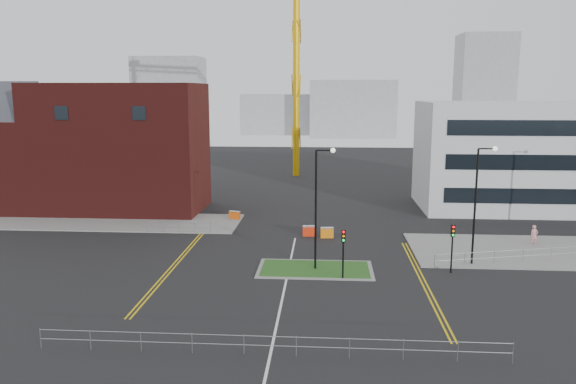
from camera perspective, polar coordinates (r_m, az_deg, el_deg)
name	(u,v)px	position (r m, az deg, el deg)	size (l,w,h in m)	color
ground	(280,310)	(35.09, -0.84, -11.92)	(200.00, 200.00, 0.00)	black
pavement_left	(103,221)	(60.39, -18.31, -2.85)	(28.00, 8.00, 0.12)	slate
pavement_right	(557,252)	(51.92, 25.69, -5.47)	(24.00, 10.00, 0.12)	slate
island_kerb	(315,269)	(42.49, 2.78, -7.85)	(8.60, 4.60, 0.08)	slate
grass_island	(315,269)	(42.48, 2.78, -7.82)	(8.00, 4.00, 0.12)	#1C4717
brick_building	(94,149)	(65.92, -19.09, 4.16)	(24.20, 10.07, 14.24)	#4B1412
office_block	(534,156)	(68.81, 23.72, 3.38)	(25.00, 12.20, 12.00)	silver
tower_crane	(335,2)	(87.37, 4.81, 18.68)	(52.47, 9.49, 37.69)	#EEB20E
streetlamp_island	(319,199)	(41.13, 3.15, -0.72)	(1.46, 0.36, 9.18)	black
streetlamp_right_near	(479,196)	(44.60, 18.80, -0.39)	(1.46, 0.36, 9.18)	black
traffic_light_island	(343,244)	(39.84, 5.64, -5.33)	(0.28, 0.33, 3.65)	black
traffic_light_right	(453,239)	(42.76, 16.37, -4.61)	(0.28, 0.33, 3.65)	black
railing_front	(270,341)	(29.30, -1.85, -14.93)	(24.05, 0.05, 1.10)	gray
railing_left	(179,226)	(53.69, -11.02, -3.37)	(6.05, 0.05, 1.10)	gray
railing_right	(551,251)	(48.95, 25.19, -5.48)	(19.05, 5.05, 1.10)	gray
centre_line	(282,298)	(36.94, -0.58, -10.74)	(0.15, 30.00, 0.01)	silver
yellow_left_a	(178,259)	(45.92, -11.12, -6.68)	(0.12, 24.00, 0.01)	gold
yellow_left_b	(182,259)	(45.84, -10.76, -6.70)	(0.12, 24.00, 0.01)	gold
yellow_right_a	(421,281)	(41.16, 13.34, -8.78)	(0.12, 20.00, 0.01)	gold
yellow_right_b	(425,281)	(41.21, 13.76, -8.78)	(0.12, 20.00, 0.01)	gold
skyline_a	(170,98)	(158.26, -11.89, 9.28)	(18.00, 12.00, 22.00)	gray
skyline_b	(352,109)	(162.61, 6.56, 8.40)	(24.00, 12.00, 16.00)	gray
skyline_c	(484,87)	(162.95, 19.27, 10.01)	(14.00, 12.00, 28.00)	gray
skyline_d	(292,114)	(172.85, 0.37, 7.91)	(30.00, 12.00, 12.00)	gray
pedestrian	(534,235)	(53.00, 23.72, -4.06)	(0.66, 0.44, 1.82)	pink
barrier_left	(235,215)	(58.34, -5.45, -2.36)	(1.19, 0.68, 0.95)	#CA4C0B
barrier_mid	(327,232)	(51.30, 3.98, -4.09)	(1.19, 0.50, 0.98)	orange
barrier_right	(309,230)	(51.82, 2.15, -3.93)	(1.20, 0.49, 0.98)	red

